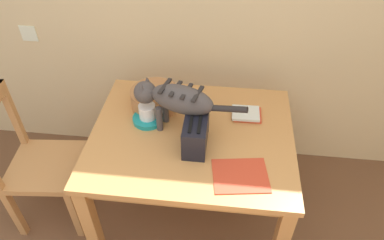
# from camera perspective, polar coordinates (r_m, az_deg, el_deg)

# --- Properties ---
(dining_table) EXTENTS (1.12, 0.92, 0.74)m
(dining_table) POSITION_cam_1_polar(r_m,az_deg,el_deg) (2.06, 0.00, -4.03)
(dining_table) COLOR tan
(dining_table) RESTS_ON ground_plane
(cat) EXTENTS (0.61, 0.23, 0.30)m
(cat) POSITION_cam_1_polar(r_m,az_deg,el_deg) (1.89, -2.63, 3.26)
(cat) COLOR #494241
(cat) RESTS_ON dining_table
(saucer_bowl) EXTENTS (0.18, 0.18, 0.03)m
(saucer_bowl) POSITION_cam_1_polar(r_m,az_deg,el_deg) (2.08, -6.98, 0.18)
(saucer_bowl) COLOR teal
(saucer_bowl) RESTS_ON dining_table
(coffee_mug) EXTENTS (0.14, 0.10, 0.08)m
(coffee_mug) POSITION_cam_1_polar(r_m,az_deg,el_deg) (2.04, -7.02, 1.36)
(coffee_mug) COLOR white
(coffee_mug) RESTS_ON saucer_bowl
(magazine) EXTENTS (0.30, 0.26, 0.01)m
(magazine) POSITION_cam_1_polar(r_m,az_deg,el_deg) (1.80, 7.66, -8.72)
(magazine) COLOR red
(magazine) RESTS_ON dining_table
(book_stack) EXTENTS (0.17, 0.14, 0.03)m
(book_stack) POSITION_cam_1_polar(r_m,az_deg,el_deg) (2.12, 8.65, 0.97)
(book_stack) COLOR #D24629
(book_stack) RESTS_ON dining_table
(wicker_basket) EXTENTS (0.29, 0.29, 0.11)m
(wicker_basket) POSITION_cam_1_polar(r_m,az_deg,el_deg) (2.15, -5.89, 3.47)
(wicker_basket) COLOR #B17444
(wicker_basket) RESTS_ON dining_table
(toaster) EXTENTS (0.12, 0.20, 0.18)m
(toaster) POSITION_cam_1_polar(r_m,az_deg,el_deg) (1.85, 0.50, -2.57)
(toaster) COLOR black
(toaster) RESTS_ON dining_table
(wooden_chair_far) EXTENTS (0.46, 0.46, 0.94)m
(wooden_chair_far) POSITION_cam_1_polar(r_m,az_deg,el_deg) (2.41, -23.26, -6.41)
(wooden_chair_far) COLOR tan
(wooden_chair_far) RESTS_ON ground_plane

